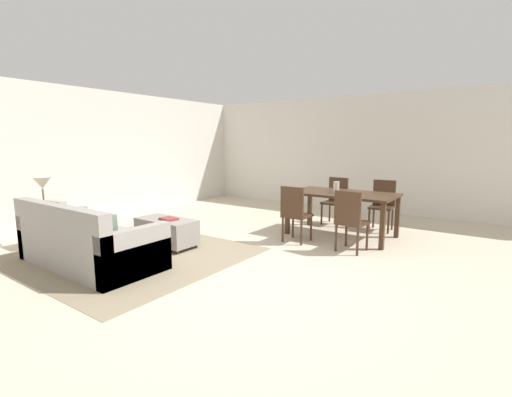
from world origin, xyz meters
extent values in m
plane|color=beige|center=(0.00, 0.00, 0.00)|extent=(10.80, 10.80, 0.00)
cube|color=silver|center=(0.00, 5.00, 1.35)|extent=(9.00, 0.12, 2.70)
cube|color=silver|center=(-4.50, 0.50, 1.35)|extent=(0.12, 11.00, 2.70)
cube|color=gray|center=(-1.73, -0.32, 0.00)|extent=(3.00, 2.80, 0.01)
cube|color=gray|center=(-1.82, -0.88, 0.21)|extent=(2.05, 0.96, 0.42)
cube|color=gray|center=(-1.82, -1.28, 0.64)|extent=(2.05, 0.16, 0.44)
cube|color=gray|center=(-2.77, -0.88, 0.31)|extent=(0.14, 0.96, 0.62)
cube|color=gray|center=(-0.86, -0.88, 0.31)|extent=(0.14, 0.96, 0.62)
cube|color=tan|center=(-2.42, -1.00, 0.62)|extent=(0.40, 0.13, 0.40)
cube|color=beige|center=(-2.02, -1.03, 0.60)|extent=(0.35, 0.12, 0.36)
cube|color=tan|center=(-1.62, -1.02, 0.60)|extent=(0.37, 0.12, 0.37)
cube|color=slate|center=(-1.22, -1.02, 0.60)|extent=(0.36, 0.09, 0.36)
cube|color=gray|center=(-1.64, 0.25, 0.25)|extent=(0.98, 0.48, 0.38)
cylinder|color=#422B1C|center=(-2.08, 0.44, 0.03)|extent=(0.05, 0.05, 0.06)
cylinder|color=#422B1C|center=(-1.20, 0.44, 0.03)|extent=(0.05, 0.05, 0.06)
cylinder|color=#422B1C|center=(-2.08, 0.06, 0.03)|extent=(0.05, 0.05, 0.06)
cylinder|color=#422B1C|center=(-1.20, 0.06, 0.03)|extent=(0.05, 0.05, 0.06)
cube|color=brown|center=(-3.14, -0.84, 0.55)|extent=(0.40, 0.40, 0.03)
cylinder|color=brown|center=(-3.31, -0.67, 0.27)|extent=(0.04, 0.04, 0.54)
cylinder|color=brown|center=(-2.97, -0.67, 0.27)|extent=(0.04, 0.04, 0.54)
cylinder|color=brown|center=(-3.31, -1.01, 0.27)|extent=(0.04, 0.04, 0.54)
cylinder|color=brown|center=(-2.97, -1.01, 0.27)|extent=(0.04, 0.04, 0.54)
cylinder|color=brown|center=(-3.14, -0.84, 0.58)|extent=(0.16, 0.16, 0.02)
cylinder|color=brown|center=(-3.14, -0.84, 0.75)|extent=(0.02, 0.02, 0.32)
cone|color=beige|center=(-3.14, -0.84, 1.00)|extent=(0.26, 0.26, 0.18)
cube|color=#422B1C|center=(0.33, 2.45, 0.74)|extent=(1.77, 0.99, 0.04)
cube|color=#422B1C|center=(-0.50, 2.88, 0.36)|extent=(0.07, 0.07, 0.72)
cube|color=#422B1C|center=(1.15, 2.88, 0.36)|extent=(0.07, 0.07, 0.72)
cube|color=#422B1C|center=(-0.50, 2.01, 0.36)|extent=(0.07, 0.07, 0.72)
cube|color=#422B1C|center=(1.15, 2.01, 0.36)|extent=(0.07, 0.07, 0.72)
cube|color=#422B1C|center=(-0.12, 1.68, 0.43)|extent=(0.40, 0.40, 0.04)
cube|color=#422B1C|center=(-0.12, 1.50, 0.69)|extent=(0.40, 0.04, 0.47)
cylinder|color=#422B1C|center=(-0.29, 1.85, 0.21)|extent=(0.04, 0.04, 0.41)
cylinder|color=#422B1C|center=(0.05, 1.85, 0.21)|extent=(0.04, 0.04, 0.41)
cylinder|color=#422B1C|center=(-0.29, 1.51, 0.21)|extent=(0.04, 0.04, 0.41)
cylinder|color=#422B1C|center=(0.05, 1.51, 0.21)|extent=(0.04, 0.04, 0.41)
cube|color=#422B1C|center=(0.80, 1.69, 0.43)|extent=(0.43, 0.43, 0.04)
cube|color=#422B1C|center=(0.79, 1.51, 0.69)|extent=(0.40, 0.07, 0.47)
cylinder|color=#422B1C|center=(0.65, 1.87, 0.21)|extent=(0.04, 0.04, 0.41)
cylinder|color=#422B1C|center=(0.98, 1.85, 0.21)|extent=(0.04, 0.04, 0.41)
cylinder|color=#422B1C|center=(0.62, 1.53, 0.21)|extent=(0.04, 0.04, 0.41)
cylinder|color=#422B1C|center=(0.96, 1.51, 0.21)|extent=(0.04, 0.04, 0.41)
cube|color=#422B1C|center=(-0.14, 3.20, 0.43)|extent=(0.42, 0.42, 0.04)
cube|color=#422B1C|center=(-0.12, 3.38, 0.69)|extent=(0.40, 0.06, 0.47)
cylinder|color=#422B1C|center=(0.02, 3.02, 0.21)|extent=(0.04, 0.04, 0.41)
cylinder|color=#422B1C|center=(-0.32, 3.04, 0.21)|extent=(0.04, 0.04, 0.41)
cylinder|color=#422B1C|center=(0.04, 3.36, 0.21)|extent=(0.04, 0.04, 0.41)
cylinder|color=#422B1C|center=(-0.30, 3.38, 0.21)|extent=(0.04, 0.04, 0.41)
cube|color=#422B1C|center=(0.78, 3.22, 0.43)|extent=(0.43, 0.43, 0.04)
cube|color=#422B1C|center=(0.77, 3.40, 0.69)|extent=(0.40, 0.07, 0.47)
cylinder|color=#422B1C|center=(0.96, 3.07, 0.21)|extent=(0.04, 0.04, 0.41)
cylinder|color=#422B1C|center=(0.62, 3.04, 0.21)|extent=(0.04, 0.04, 0.41)
cylinder|color=#422B1C|center=(0.94, 3.40, 0.21)|extent=(0.04, 0.04, 0.41)
cylinder|color=#422B1C|center=(0.60, 3.38, 0.21)|extent=(0.04, 0.04, 0.41)
cylinder|color=silver|center=(0.23, 2.41, 0.85)|extent=(0.10, 0.10, 0.19)
cube|color=maroon|center=(-1.55, 0.23, 0.45)|extent=(0.28, 0.23, 0.03)
camera|label=1|loc=(2.64, -3.37, 1.61)|focal=25.11mm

